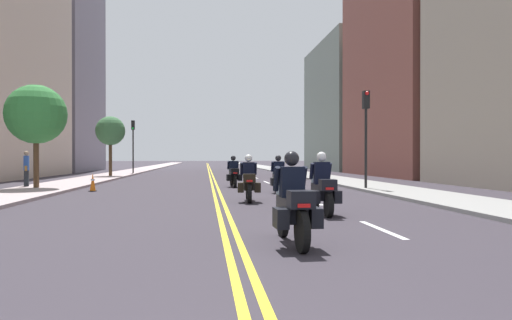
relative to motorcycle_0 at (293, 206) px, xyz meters
The scene contains 19 objects.
ground_plane 41.52m from the motorcycle_0, 91.39° to the left, with size 264.00×264.00×0.00m, color #302B33.
sidewalk_left 42.43m from the motorcycle_0, 102.03° to the left, with size 2.99×144.00×0.12m, color #A89496.
sidewalk_right 42.06m from the motorcycle_0, 80.65° to the left, with size 2.99×144.00×0.12m, color gray.
centreline_yellow_inner 41.52m from the motorcycle_0, 91.55° to the left, with size 0.12×132.00×0.01m, color yellow.
centreline_yellow_outer 41.51m from the motorcycle_0, 91.22° to the left, with size 0.12×132.00×0.01m, color yellow.
lane_dashes_white 22.61m from the motorcycle_0, 84.51° to the left, with size 0.14×56.40×0.01m.
building_left_2 48.98m from the motorcycle_0, 111.08° to the left, with size 6.39×13.32×30.42m.
building_right_2 47.83m from the motorcycle_0, 69.45° to the left, with size 10.01×16.06×14.73m.
motorcycle_0 is the anchor object (origin of this frame).
motorcycle_1 4.43m from the motorcycle_0, 68.98° to the left, with size 0.77×2.25×1.65m.
motorcycle_2 7.87m from the motorcycle_0, 90.13° to the left, with size 0.78×2.26×1.61m.
motorcycle_3 11.67m from the motorcycle_0, 82.07° to the left, with size 0.76×2.22×1.60m.
motorcycle_4 15.54m from the motorcycle_0, 90.25° to the left, with size 0.78×2.09×1.59m.
traffic_cone_0 14.67m from the motorcycle_0, 116.01° to the left, with size 0.31×0.31×0.81m.
traffic_light_near 13.83m from the motorcycle_0, 65.08° to the left, with size 0.28×0.38×4.50m.
traffic_light_far 34.14m from the motorcycle_0, 103.15° to the left, with size 0.28×0.38×4.70m.
pedestrian_2 18.22m from the motorcycle_0, 123.24° to the left, with size 0.30×0.50×1.81m.
street_tree_0 17.15m from the motorcycle_0, 122.85° to the left, with size 2.70×2.70×4.82m.
street_tree_1 28.86m from the motorcycle_0, 107.26° to the left, with size 2.16×2.16×4.55m.
Camera 1 is at (-0.48, -1.21, 1.51)m, focal length 32.20 mm.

